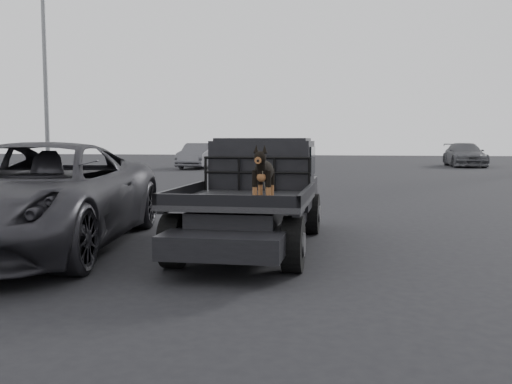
% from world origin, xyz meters
% --- Properties ---
extents(ground, '(120.00, 120.00, 0.00)m').
position_xyz_m(ground, '(0.00, 0.00, 0.00)').
color(ground, black).
rests_on(ground, ground).
extents(flatbed_ute, '(2.00, 5.40, 0.92)m').
position_xyz_m(flatbed_ute, '(0.52, 2.46, 0.46)').
color(flatbed_ute, black).
rests_on(flatbed_ute, ground).
extents(ute_cab, '(1.72, 1.30, 0.88)m').
position_xyz_m(ute_cab, '(0.52, 3.41, 1.36)').
color(ute_cab, black).
rests_on(ute_cab, flatbed_ute).
extents(headache_rack, '(1.80, 0.08, 0.55)m').
position_xyz_m(headache_rack, '(0.52, 2.66, 1.20)').
color(headache_rack, black).
rests_on(headache_rack, flatbed_ute).
extents(dog, '(0.32, 0.60, 0.74)m').
position_xyz_m(dog, '(0.93, 0.85, 1.29)').
color(dog, black).
rests_on(dog, flatbed_ute).
extents(parked_suv, '(3.78, 6.60, 1.74)m').
position_xyz_m(parked_suv, '(-2.92, 1.65, 0.87)').
color(parked_suv, '#2C2B30').
rests_on(parked_suv, ground).
extents(distant_car_a, '(1.67, 4.77, 1.57)m').
position_xyz_m(distant_car_a, '(-7.55, 27.76, 0.79)').
color(distant_car_a, '#535359').
rests_on(distant_car_a, ground).
extents(distant_car_b, '(2.34, 5.45, 1.57)m').
position_xyz_m(distant_car_b, '(9.27, 33.14, 0.78)').
color(distant_car_b, '#4E4F54').
rests_on(distant_car_b, ground).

